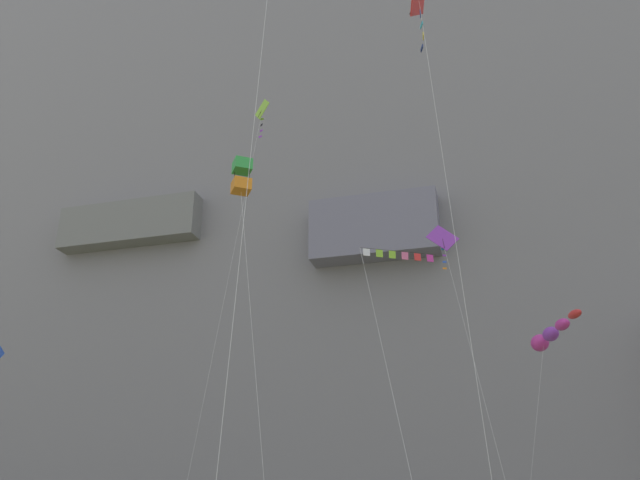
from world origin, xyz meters
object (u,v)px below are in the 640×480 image
Objects in this scene: kite_diamond_far_left at (420,4)px; kite_diamond_upper_left at (261,117)px; kite_box_low_right at (242,177)px; kite_diamond_front_field at (445,247)px; kite_banner_far_right at (399,279)px; kite_windsock_mid_right at (550,335)px.

kite_diamond_upper_left is at bearing 122.22° from kite_diamond_far_left.
kite_box_low_right is at bearing -70.83° from kite_diamond_upper_left.
kite_diamond_front_field is (12.95, -5.79, -14.10)m from kite_diamond_upper_left.
kite_windsock_mid_right is (6.53, 14.07, 0.82)m from kite_banner_far_right.
kite_diamond_front_field is at bearing -24.09° from kite_diamond_upper_left.
kite_box_low_right is (-5.77, -3.23, 3.87)m from kite_banner_far_right.
kite_diamond_far_left reaches higher than kite_banner_far_right.
kite_diamond_front_field is (7.20, 10.75, 0.38)m from kite_box_low_right.
kite_banner_far_right is at bearing -114.91° from kite_windsock_mid_right.
kite_windsock_mid_right is at bearing 65.09° from kite_banner_far_right.
kite_diamond_front_field is (-0.94, 16.24, -1.86)m from kite_diamond_far_left.
kite_diamond_upper_left is (-11.52, 13.31, 18.35)m from kite_banner_far_right.
kite_box_low_right is at bearing 145.99° from kite_diamond_far_left.
kite_diamond_upper_left reaches higher than kite_windsock_mid_right.
kite_diamond_upper_left is 1.87× the size of kite_diamond_front_field.
kite_windsock_mid_right is (5.11, 6.55, -3.42)m from kite_diamond_front_field.
kite_diamond_front_field reaches higher than kite_box_low_right.
kite_diamond_far_left is 1.11× the size of kite_diamond_front_field.
kite_diamond_far_left is at bearing -86.70° from kite_diamond_front_field.
kite_banner_far_right is at bearing -100.73° from kite_diamond_front_field.
kite_diamond_far_left is at bearing -100.37° from kite_windsock_mid_right.
kite_diamond_upper_left is at bearing -177.59° from kite_windsock_mid_right.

